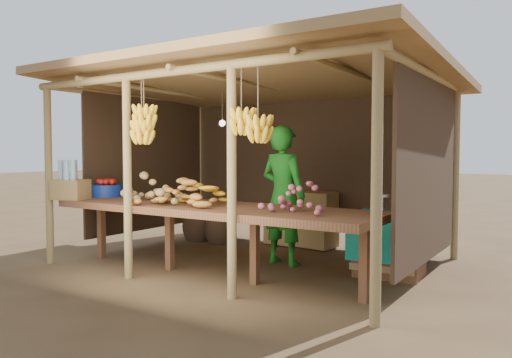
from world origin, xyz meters
The scene contains 13 objects.
ground centered at (0.00, 0.00, 0.00)m, with size 60.00×60.00×0.00m, color brown.
stall_structure centered at (0.03, 0.01, 1.92)m, with size 4.70×3.50×2.43m.
counter centered at (0.00, -0.95, 0.74)m, with size 3.90×1.05×0.80m.
potato_heap centered at (-0.72, -1.04, 0.98)m, with size 0.89×0.54×0.36m, color #A28453, non-canonical shape.
sweet_potato_heap centered at (-0.25, -1.20, 0.98)m, with size 0.88×0.53×0.35m, color #BF7B31, non-canonical shape.
onion_heap centered at (1.19, -1.08, 0.98)m, with size 0.72×0.43×0.35m, color #C15E69, non-canonical shape.
banana_pile centered at (-0.11, -0.84, 0.97)m, with size 0.64×0.39×0.35m, color yellow, non-canonical shape.
tomato_basin centered at (-1.87, -0.81, 0.90)m, with size 0.45×0.45×0.24m.
bottle_box centered at (-1.90, -1.33, 0.99)m, with size 0.47×0.42×0.49m.
vendor centered at (0.38, 0.03, 0.86)m, with size 0.62×0.41×1.71m, color #19731C.
tarp_crate centered at (1.67, 0.20, 0.38)m, with size 0.83×0.73×0.93m.
carton_stack centered at (0.10, 1.20, 0.35)m, with size 1.09×0.45×0.79m.
burlap_sacks centered at (-1.34, 0.74, 0.29)m, with size 0.94×0.49×0.66m.
Camera 1 is at (3.43, -5.29, 1.38)m, focal length 35.00 mm.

